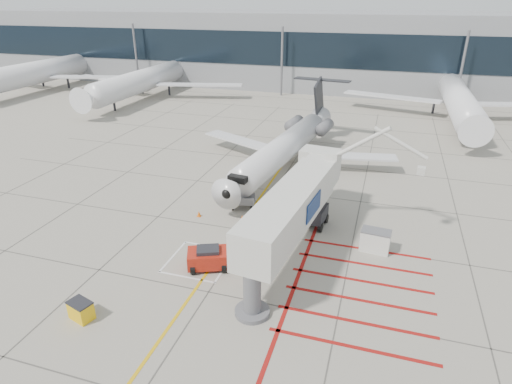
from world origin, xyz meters
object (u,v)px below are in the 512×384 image
(spill_bin, at_px, (81,310))
(pushback_tug, at_px, (208,257))
(regional_jet, at_px, (276,140))
(jet_bridge, at_px, (290,215))

(spill_bin, bearing_deg, pushback_tug, 70.84)
(regional_jet, xyz_separation_m, jet_bridge, (4.82, -14.69, -0.29))
(regional_jet, xyz_separation_m, spill_bin, (-5.08, -23.96, -3.25))
(spill_bin, bearing_deg, regional_jet, 94.69)
(pushback_tug, distance_m, spill_bin, 8.44)
(regional_jet, height_order, spill_bin, regional_jet)
(regional_jet, bearing_deg, jet_bridge, -64.23)
(jet_bridge, relative_size, pushback_tug, 6.43)
(regional_jet, distance_m, jet_bridge, 15.46)
(jet_bridge, xyz_separation_m, spill_bin, (-9.90, -9.27, -2.96))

